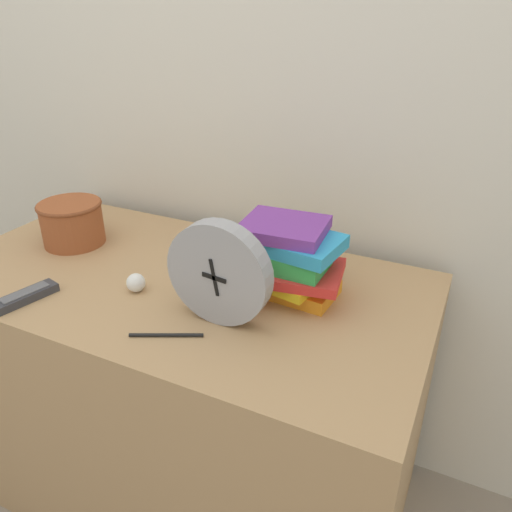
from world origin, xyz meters
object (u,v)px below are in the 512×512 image
book_stack (288,259)px  basket (72,221)px  crumpled_paper_ball (136,283)px  desk_clock (219,274)px  pen (166,335)px  tv_remote (25,296)px

book_stack → basket: bearing=-179.6°
book_stack → crumpled_paper_ball: (-0.34, -0.15, -0.07)m
desk_clock → pen: (-0.07, -0.11, -0.12)m
basket → desk_clock: bearing=-15.9°
tv_remote → crumpled_paper_ball: 0.26m
desk_clock → crumpled_paper_ball: size_ratio=5.13×
desk_clock → book_stack: 0.20m
basket → tv_remote: 0.33m
crumpled_paper_ball → pen: bearing=-35.7°
book_stack → pen: bearing=-120.6°
basket → crumpled_paper_ball: bearing=-23.4°
book_stack → basket: size_ratio=1.41×
desk_clock → basket: bearing=164.1°
desk_clock → basket: (-0.59, 0.17, -0.05)m
tv_remote → pen: size_ratio=1.07×
desk_clock → crumpled_paper_ball: (-0.25, 0.02, -0.10)m
pen → basket: bearing=152.1°
tv_remote → crumpled_paper_ball: size_ratio=3.39×
desk_clock → basket: desk_clock is taller
desk_clock → basket: 0.61m
book_stack → crumpled_paper_ball: book_stack is taller
book_stack → desk_clock: bearing=-117.6°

